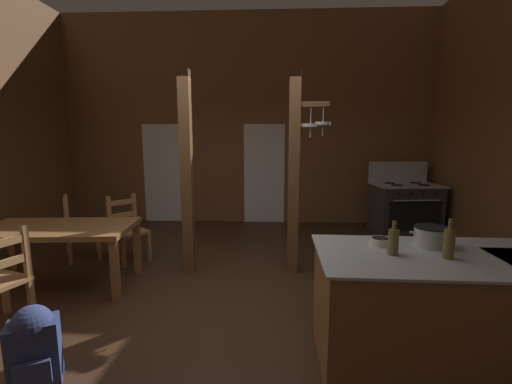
{
  "coord_description": "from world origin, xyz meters",
  "views": [
    {
      "loc": [
        0.53,
        -3.42,
        1.75
      ],
      "look_at": [
        0.35,
        0.44,
        1.14
      ],
      "focal_mm": 23.72,
      "sensor_mm": 36.0,
      "label": 1
    }
  ],
  "objects": [
    {
      "name": "ground_plane",
      "position": [
        0.0,
        0.0,
        -0.05
      ],
      "size": [
        8.26,
        8.03,
        0.1
      ],
      "primitive_type": "cube",
      "color": "#382316"
    },
    {
      "name": "wall_back",
      "position": [
        0.0,
        3.69,
        2.12
      ],
      "size": [
        8.26,
        0.14,
        4.24
      ],
      "primitive_type": "cube",
      "color": "brown",
      "rests_on": "ground_plane"
    },
    {
      "name": "glazed_door_back_left",
      "position": [
        -1.68,
        3.61,
        1.02
      ],
      "size": [
        1.0,
        0.01,
        2.05
      ],
      "primitive_type": "cube",
      "color": "white",
      "rests_on": "ground_plane"
    },
    {
      "name": "glazed_panel_back_right",
      "position": [
        0.37,
        3.61,
        1.02
      ],
      "size": [
        0.84,
        0.01,
        2.05
      ],
      "primitive_type": "cube",
      "color": "white",
      "rests_on": "ground_plane"
    },
    {
      "name": "kitchen_island",
      "position": [
        1.97,
        -0.93,
        0.45
      ],
      "size": [
        2.18,
        1.0,
        0.9
      ],
      "color": "brown",
      "rests_on": "ground_plane"
    },
    {
      "name": "stove_range",
      "position": [
        3.0,
        2.85,
        0.48
      ],
      "size": [
        1.21,
        0.91,
        1.32
      ],
      "color": "#323232",
      "rests_on": "ground_plane"
    },
    {
      "name": "support_post_with_pot_rack",
      "position": [
        0.84,
        0.93,
        1.37
      ],
      "size": [
        0.52,
        0.25,
        2.59
      ],
      "color": "brown",
      "rests_on": "ground_plane"
    },
    {
      "name": "support_post_center",
      "position": [
        -0.55,
        0.84,
        1.3
      ],
      "size": [
        0.14,
        0.14,
        2.59
      ],
      "color": "brown",
      "rests_on": "ground_plane"
    },
    {
      "name": "dining_table",
      "position": [
        -1.98,
        0.31,
        0.65
      ],
      "size": [
        1.77,
        1.04,
        0.74
      ],
      "color": "brown",
      "rests_on": "ground_plane"
    },
    {
      "name": "ladderback_chair_by_post",
      "position": [
        -1.54,
        1.22,
        0.45
      ],
      "size": [
        0.62,
        0.62,
        0.95
      ],
      "color": "#9E7044",
      "rests_on": "ground_plane"
    },
    {
      "name": "ladderback_chair_at_table_end",
      "position": [
        -2.27,
        1.23,
        0.45
      ],
      "size": [
        0.6,
        0.6,
        0.95
      ],
      "color": "#9E7044",
      "rests_on": "ground_plane"
    },
    {
      "name": "backpack",
      "position": [
        -1.14,
        -1.29,
        0.31
      ],
      "size": [
        0.39,
        0.38,
        0.6
      ],
      "color": "navy",
      "rests_on": "ground_plane"
    },
    {
      "name": "stockpot_on_counter",
      "position": [
        1.81,
        -0.73,
        0.98
      ],
      "size": [
        0.33,
        0.26,
        0.16
      ],
      "color": "#B7BABF",
      "rests_on": "kitchen_island"
    },
    {
      "name": "mixing_bowl_on_counter",
      "position": [
        1.42,
        -0.72,
        0.93
      ],
      "size": [
        0.17,
        0.17,
        0.06
      ],
      "color": "silver",
      "rests_on": "kitchen_island"
    },
    {
      "name": "bottle_tall_on_counter",
      "position": [
        1.81,
        -1.01,
        1.01
      ],
      "size": [
        0.08,
        0.08,
        0.29
      ],
      "color": "brown",
      "rests_on": "kitchen_island"
    },
    {
      "name": "bottle_short_on_counter",
      "position": [
        1.44,
        -0.95,
        1.0
      ],
      "size": [
        0.08,
        0.08,
        0.26
      ],
      "color": "brown",
      "rests_on": "kitchen_island"
    }
  ]
}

